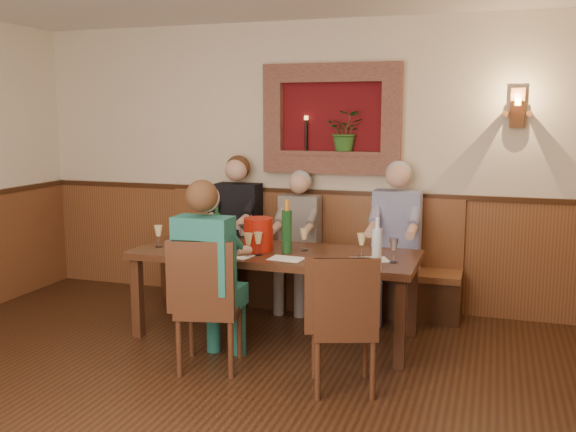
# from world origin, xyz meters

# --- Properties ---
(room_shell) EXTENTS (6.04, 6.04, 2.82)m
(room_shell) POSITION_xyz_m (0.00, 0.00, 1.89)
(room_shell) COLOR beige
(room_shell) RESTS_ON ground
(wainscoting) EXTENTS (6.02, 6.02, 1.15)m
(wainscoting) POSITION_xyz_m (0.00, -0.00, 0.59)
(wainscoting) COLOR brown
(wainscoting) RESTS_ON ground
(wall_niche) EXTENTS (1.36, 0.30, 1.06)m
(wall_niche) POSITION_xyz_m (0.24, 2.94, 1.81)
(wall_niche) COLOR #5B0D10
(wall_niche) RESTS_ON ground
(wall_sconce) EXTENTS (0.25, 0.20, 0.35)m
(wall_sconce) POSITION_xyz_m (1.90, 2.93, 1.94)
(wall_sconce) COLOR brown
(wall_sconce) RESTS_ON ground
(dining_table) EXTENTS (2.40, 0.90, 0.75)m
(dining_table) POSITION_xyz_m (0.00, 1.85, 0.68)
(dining_table) COLOR #371E10
(dining_table) RESTS_ON ground
(bench) EXTENTS (3.00, 0.45, 1.11)m
(bench) POSITION_xyz_m (0.00, 2.79, 0.33)
(bench) COLOR #381E0F
(bench) RESTS_ON ground
(chair_near_left) EXTENTS (0.53, 0.53, 1.01)m
(chair_near_left) POSITION_xyz_m (-0.24, 1.04, 0.29)
(chair_near_left) COLOR #371E10
(chair_near_left) RESTS_ON ground
(chair_near_right) EXTENTS (0.55, 0.55, 0.98)m
(chair_near_right) POSITION_xyz_m (0.80, 0.97, 0.28)
(chair_near_right) COLOR #371E10
(chair_near_right) RESTS_ON ground
(person_bench_left) EXTENTS (0.45, 0.55, 1.49)m
(person_bench_left) POSITION_xyz_m (-0.72, 2.69, 0.62)
(person_bench_left) COLOR black
(person_bench_left) RESTS_ON ground
(person_bench_mid) EXTENTS (0.39, 0.48, 1.36)m
(person_bench_mid) POSITION_xyz_m (-0.06, 2.69, 0.56)
(person_bench_mid) COLOR #5C5954
(person_bench_mid) RESTS_ON ground
(person_bench_right) EXTENTS (0.44, 0.54, 1.47)m
(person_bench_right) POSITION_xyz_m (0.89, 2.69, 0.61)
(person_bench_right) COLOR navy
(person_bench_right) RESTS_ON ground
(person_chair_front) EXTENTS (0.43, 0.52, 1.44)m
(person_chair_front) POSITION_xyz_m (-0.25, 1.07, 0.60)
(person_chair_front) COLOR #19515A
(person_chair_front) RESTS_ON ground
(spittoon_bucket) EXTENTS (0.32, 0.32, 0.28)m
(spittoon_bucket) POSITION_xyz_m (-0.14, 1.84, 0.89)
(spittoon_bucket) COLOR red
(spittoon_bucket) RESTS_ON dining_table
(wine_bottle_green_a) EXTENTS (0.11, 0.11, 0.45)m
(wine_bottle_green_a) POSITION_xyz_m (0.11, 1.83, 0.94)
(wine_bottle_green_a) COLOR #19471E
(wine_bottle_green_a) RESTS_ON dining_table
(wine_bottle_green_b) EXTENTS (0.08, 0.08, 0.36)m
(wine_bottle_green_b) POSITION_xyz_m (-0.62, 2.05, 0.90)
(wine_bottle_green_b) COLOR #19471E
(wine_bottle_green_b) RESTS_ON dining_table
(water_bottle) EXTENTS (0.09, 0.09, 0.40)m
(water_bottle) POSITION_xyz_m (0.93, 1.49, 0.91)
(water_bottle) COLOR silver
(water_bottle) RESTS_ON dining_table
(tasting_sheet_a) EXTENTS (0.35, 0.29, 0.00)m
(tasting_sheet_a) POSITION_xyz_m (-0.72, 1.74, 0.75)
(tasting_sheet_a) COLOR white
(tasting_sheet_a) RESTS_ON dining_table
(tasting_sheet_b) EXTENTS (0.29, 0.22, 0.00)m
(tasting_sheet_b) POSITION_xyz_m (0.18, 1.61, 0.75)
(tasting_sheet_b) COLOR white
(tasting_sheet_b) RESTS_ON dining_table
(tasting_sheet_c) EXTENTS (0.36, 0.31, 0.00)m
(tasting_sheet_c) POSITION_xyz_m (0.82, 1.78, 0.75)
(tasting_sheet_c) COLOR white
(tasting_sheet_c) RESTS_ON dining_table
(tasting_sheet_d) EXTENTS (0.29, 0.23, 0.00)m
(tasting_sheet_d) POSITION_xyz_m (-0.24, 1.57, 0.75)
(tasting_sheet_d) COLOR white
(tasting_sheet_d) RESTS_ON dining_table
(wine_glass_0) EXTENTS (0.08, 0.08, 0.19)m
(wine_glass_0) POSITION_xyz_m (-0.34, 1.95, 0.85)
(wine_glass_0) COLOR white
(wine_glass_0) RESTS_ON dining_table
(wine_glass_1) EXTENTS (0.08, 0.08, 0.19)m
(wine_glass_1) POSITION_xyz_m (1.02, 1.75, 0.85)
(wine_glass_1) COLOR white
(wine_glass_1) RESTS_ON dining_table
(wine_glass_2) EXTENTS (0.08, 0.08, 0.19)m
(wine_glass_2) POSITION_xyz_m (-1.02, 1.70, 0.85)
(wine_glass_2) COLOR #E6CB89
(wine_glass_2) RESTS_ON dining_table
(wine_glass_3) EXTENTS (0.08, 0.08, 0.19)m
(wine_glass_3) POSITION_xyz_m (-0.15, 1.61, 0.85)
(wine_glass_3) COLOR #E6CB89
(wine_glass_3) RESTS_ON dining_table
(wine_glass_4) EXTENTS (0.08, 0.08, 0.19)m
(wine_glass_4) POSITION_xyz_m (-0.08, 1.67, 0.85)
(wine_glass_4) COLOR #E6CB89
(wine_glass_4) RESTS_ON dining_table
(wine_glass_5) EXTENTS (0.08, 0.08, 0.19)m
(wine_glass_5) POSITION_xyz_m (0.74, 1.88, 0.85)
(wine_glass_5) COLOR #E6CB89
(wine_glass_5) RESTS_ON dining_table
(wine_glass_6) EXTENTS (0.08, 0.08, 0.19)m
(wine_glass_6) POSITION_xyz_m (0.23, 1.95, 0.85)
(wine_glass_6) COLOR #E6CB89
(wine_glass_6) RESTS_ON dining_table
(wine_glass_7) EXTENTS (0.08, 0.08, 0.19)m
(wine_glass_7) POSITION_xyz_m (-0.53, 1.68, 0.85)
(wine_glass_7) COLOR #E6CB89
(wine_glass_7) RESTS_ON dining_table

